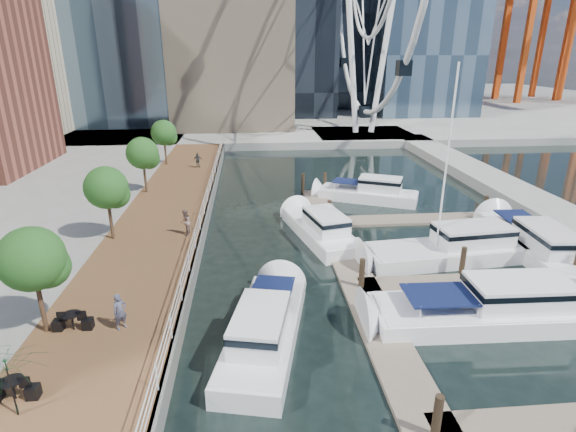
# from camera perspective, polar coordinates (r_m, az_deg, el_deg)

# --- Properties ---
(ground) EXTENTS (520.00, 520.00, 0.00)m
(ground) POSITION_cam_1_polar(r_m,az_deg,el_deg) (17.70, 5.64, -22.42)
(ground) COLOR black
(ground) RESTS_ON ground
(boardwalk) EXTENTS (6.00, 60.00, 1.00)m
(boardwalk) POSITION_cam_1_polar(r_m,az_deg,el_deg) (30.71, -16.39, -2.71)
(boardwalk) COLOR brown
(boardwalk) RESTS_ON ground
(seawall) EXTENTS (0.25, 60.00, 1.00)m
(seawall) POSITION_cam_1_polar(r_m,az_deg,el_deg) (30.24, -10.81, -2.58)
(seawall) COLOR #595954
(seawall) RESTS_ON ground
(land_far) EXTENTS (200.00, 114.00, 1.00)m
(land_far) POSITION_cam_1_polar(r_m,az_deg,el_deg) (115.41, -3.70, 14.23)
(land_far) COLOR gray
(land_far) RESTS_ON ground
(breakwater) EXTENTS (4.00, 60.00, 1.00)m
(breakwater) POSITION_cam_1_polar(r_m,az_deg,el_deg) (41.51, 28.50, 1.52)
(breakwater) COLOR gray
(breakwater) RESTS_ON ground
(pier) EXTENTS (14.00, 12.00, 1.00)m
(pier) POSITION_cam_1_polar(r_m,az_deg,el_deg) (67.90, 9.51, 10.00)
(pier) COLOR gray
(pier) RESTS_ON ground
(railing) EXTENTS (0.10, 60.00, 1.05)m
(railing) POSITION_cam_1_polar(r_m,az_deg,el_deg) (29.88, -11.13, -0.77)
(railing) COLOR white
(railing) RESTS_ON boardwalk
(floating_docks) EXTENTS (16.00, 34.00, 2.60)m
(floating_docks) POSITION_cam_1_polar(r_m,az_deg,el_deg) (27.64, 18.39, -5.53)
(floating_docks) COLOR #6D6051
(floating_docks) RESTS_ON ground
(port_cranes) EXTENTS (40.00, 52.00, 38.00)m
(port_cranes) POSITION_cam_1_polar(r_m,az_deg,el_deg) (129.57, 30.15, 21.05)
(port_cranes) COLOR #D84C14
(port_cranes) RESTS_ON ground
(street_trees) EXTENTS (2.60, 42.60, 4.60)m
(street_trees) POSITION_cam_1_polar(r_m,az_deg,el_deg) (29.19, -22.09, 3.34)
(street_trees) COLOR #3F2B1C
(street_trees) RESTS_ON ground
(yacht_foreground) EXTENTS (11.97, 3.47, 2.15)m
(yacht_foreground) POSITION_cam_1_polar(r_m,az_deg,el_deg) (23.64, 23.94, -12.21)
(yacht_foreground) COLOR white
(yacht_foreground) RESTS_ON ground
(pedestrian_near) EXTENTS (0.69, 0.67, 1.59)m
(pedestrian_near) POSITION_cam_1_polar(r_m,az_deg,el_deg) (20.32, -20.58, -11.29)
(pedestrian_near) COLOR #47495E
(pedestrian_near) RESTS_ON boardwalk
(pedestrian_mid) EXTENTS (0.67, 0.84, 1.69)m
(pedestrian_mid) POSITION_cam_1_polar(r_m,az_deg,el_deg) (29.16, -12.93, -0.76)
(pedestrian_mid) COLOR #896B5F
(pedestrian_mid) RESTS_ON boardwalk
(pedestrian_far) EXTENTS (0.89, 0.40, 1.48)m
(pedestrian_far) POSITION_cam_1_polar(r_m,az_deg,el_deg) (46.61, -11.37, 6.96)
(pedestrian_far) COLOR #30383C
(pedestrian_far) RESTS_ON boardwalk
(moored_yachts) EXTENTS (21.49, 34.99, 11.50)m
(moored_yachts) POSITION_cam_1_polar(r_m,az_deg,el_deg) (28.45, 18.52, -5.90)
(moored_yachts) COLOR silver
(moored_yachts) RESTS_ON ground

